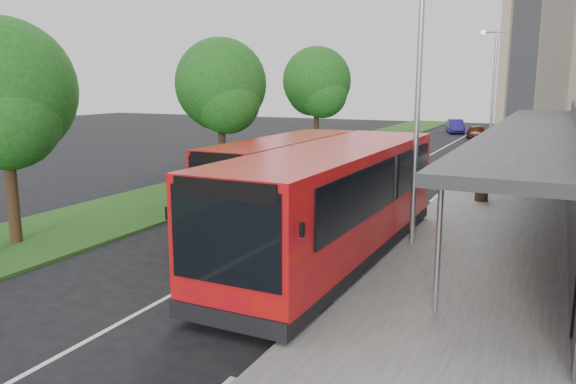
# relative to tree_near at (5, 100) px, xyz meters

# --- Properties ---
(ground) EXTENTS (120.00, 120.00, 0.00)m
(ground) POSITION_rel_tree_near_xyz_m (7.01, 2.95, -4.46)
(ground) COLOR black
(ground) RESTS_ON ground
(pavement) EXTENTS (5.00, 80.00, 0.15)m
(pavement) POSITION_rel_tree_near_xyz_m (13.01, 22.95, -4.38)
(pavement) COLOR slate
(pavement) RESTS_ON ground
(grass_verge) EXTENTS (5.00, 80.00, 0.10)m
(grass_verge) POSITION_rel_tree_near_xyz_m (0.01, 22.95, -4.41)
(grass_verge) COLOR #1E4B18
(grass_verge) RESTS_ON ground
(lane_centre_line) EXTENTS (0.12, 70.00, 0.01)m
(lane_centre_line) POSITION_rel_tree_near_xyz_m (7.01, 17.95, -4.45)
(lane_centre_line) COLOR silver
(lane_centre_line) RESTS_ON ground
(kerb_dashes) EXTENTS (0.12, 56.00, 0.01)m
(kerb_dashes) POSITION_rel_tree_near_xyz_m (10.31, 21.95, -4.45)
(kerb_dashes) COLOR silver
(kerb_dashes) RESTS_ON ground
(tree_near) EXTENTS (4.34, 4.34, 6.91)m
(tree_near) POSITION_rel_tree_near_xyz_m (0.00, 0.00, 0.00)
(tree_near) COLOR #331F14
(tree_near) RESTS_ON ground
(tree_mid) EXTENTS (4.47, 4.47, 7.14)m
(tree_mid) POSITION_rel_tree_near_xyz_m (-0.00, 12.00, 0.15)
(tree_mid) COLOR #331F14
(tree_mid) RESTS_ON ground
(tree_far) EXTENTS (4.61, 4.61, 7.40)m
(tree_far) POSITION_rel_tree_near_xyz_m (-0.00, 24.00, 0.32)
(tree_far) COLOR #331F14
(tree_far) RESTS_ON ground
(lamp_post_near) EXTENTS (1.44, 0.28, 8.00)m
(lamp_post_near) POSITION_rel_tree_near_xyz_m (11.13, 4.95, 0.26)
(lamp_post_near) COLOR #979AA0
(lamp_post_near) RESTS_ON pavement
(lamp_post_far) EXTENTS (1.44, 0.28, 8.00)m
(lamp_post_far) POSITION_rel_tree_near_xyz_m (11.13, 24.95, 0.26)
(lamp_post_far) COLOR #979AA0
(lamp_post_far) RESTS_ON pavement
(bus_main) EXTENTS (3.09, 11.42, 3.22)m
(bus_main) POSITION_rel_tree_near_xyz_m (9.53, 2.75, -2.81)
(bus_main) COLOR red
(bus_main) RESTS_ON ground
(bus_second) EXTENTS (2.69, 9.91, 2.79)m
(bus_second) POSITION_rel_tree_near_xyz_m (5.24, 8.31, -3.02)
(bus_second) COLOR red
(bus_second) RESTS_ON ground
(litter_bin) EXTENTS (0.61, 0.61, 0.95)m
(litter_bin) POSITION_rel_tree_near_xyz_m (12.32, 12.43, -3.83)
(litter_bin) COLOR #322314
(litter_bin) RESTS_ON pavement
(bollard) EXTENTS (0.21, 0.21, 1.05)m
(bollard) POSITION_rel_tree_near_xyz_m (12.46, 20.17, -3.78)
(bollard) COLOR #E5A50C
(bollard) RESTS_ON pavement
(car_near) EXTENTS (2.39, 4.08, 1.30)m
(car_near) POSITION_rel_tree_near_xyz_m (8.44, 40.69, -3.81)
(car_near) COLOR #50160B
(car_near) RESTS_ON ground
(car_far) EXTENTS (2.55, 4.41, 1.37)m
(car_far) POSITION_rel_tree_near_xyz_m (5.57, 46.76, -3.77)
(car_far) COLOR navy
(car_far) RESTS_ON ground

